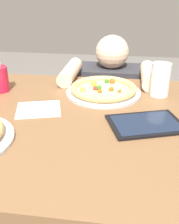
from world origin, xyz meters
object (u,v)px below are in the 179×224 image
object	(u,v)px
pizza_far	(103,90)
tablet	(146,124)
water_cup_clear	(160,79)
diner_seated	(110,122)

from	to	relation	value
pizza_far	tablet	bearing A→B (deg)	-57.27
water_cup_clear	diner_seated	xyz separation A→B (m)	(-0.22, 0.38, -0.41)
pizza_far	tablet	distance (m)	0.31
water_cup_clear	tablet	size ratio (longest dim) A/B	0.48
pizza_far	tablet	size ratio (longest dim) A/B	1.12
tablet	diner_seated	bearing A→B (deg)	103.49
diner_seated	tablet	bearing A→B (deg)	-76.51
pizza_far	water_cup_clear	bearing A→B (deg)	5.23
diner_seated	pizza_far	bearing A→B (deg)	-91.12
water_cup_clear	tablet	world-z (taller)	water_cup_clear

